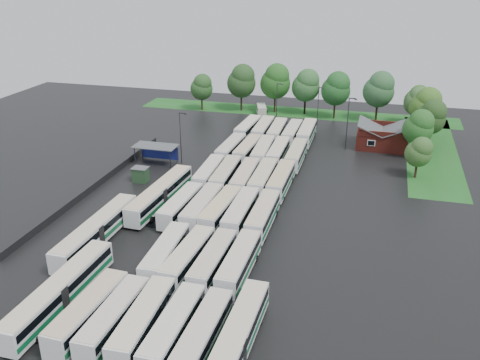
% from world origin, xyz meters
% --- Properties ---
extents(ground, '(160.00, 160.00, 0.00)m').
position_xyz_m(ground, '(0.00, 0.00, 0.00)').
color(ground, black).
rests_on(ground, ground).
extents(brick_building, '(10.07, 8.60, 5.39)m').
position_xyz_m(brick_building, '(24.00, 42.77, 1.87)').
color(brick_building, maroon).
rests_on(brick_building, ground).
extents(wash_shed, '(8.20, 4.20, 3.58)m').
position_xyz_m(wash_shed, '(-17.20, 22.02, 2.99)').
color(wash_shed, '#2D2D30').
rests_on(wash_shed, ground).
extents(utility_hut, '(2.70, 2.20, 2.62)m').
position_xyz_m(utility_hut, '(-16.20, 12.60, 1.32)').
color(utility_hut, '#204022').
rests_on(utility_hut, ground).
extents(grass_strip_north, '(80.00, 10.00, 0.01)m').
position_xyz_m(grass_strip_north, '(2.00, 64.80, 0.01)').
color(grass_strip_north, '#1D601E').
rests_on(grass_strip_north, ground).
extents(grass_strip_east, '(10.00, 50.00, 0.01)m').
position_xyz_m(grass_strip_east, '(34.00, 42.80, 0.01)').
color(grass_strip_east, '#1D601E').
rests_on(grass_strip_east, ground).
extents(west_fence, '(0.10, 50.00, 1.20)m').
position_xyz_m(west_fence, '(-22.20, 8.00, 0.60)').
color(west_fence, '#2D2D30').
rests_on(west_fence, ground).
extents(bus_r0c0, '(3.21, 12.63, 3.49)m').
position_xyz_m(bus_r0c0, '(-4.23, -25.74, 1.92)').
color(bus_r0c0, white).
rests_on(bus_r0c0, ground).
extents(bus_r0c1, '(2.67, 12.09, 3.36)m').
position_xyz_m(bus_r0c1, '(-1.23, -25.82, 1.85)').
color(bus_r0c1, white).
rests_on(bus_r0c1, ground).
extents(bus_r0c2, '(3.20, 12.71, 3.51)m').
position_xyz_m(bus_r0c2, '(1.99, -25.67, 1.93)').
color(bus_r0c2, white).
rests_on(bus_r0c2, ground).
extents(bus_r0c3, '(2.65, 12.40, 3.45)m').
position_xyz_m(bus_r0c3, '(5.39, -25.90, 1.90)').
color(bus_r0c3, white).
rests_on(bus_r0c3, ground).
extents(bus_r0c4, '(2.76, 12.23, 3.39)m').
position_xyz_m(bus_r0c4, '(8.53, -25.84, 1.87)').
color(bus_r0c4, white).
rests_on(bus_r0c4, ground).
extents(bus_r1c1, '(3.16, 12.35, 3.41)m').
position_xyz_m(bus_r1c1, '(-1.09, -12.39, 1.87)').
color(bus_r1c1, white).
rests_on(bus_r1c1, ground).
extents(bus_r1c2, '(3.15, 12.34, 3.41)m').
position_xyz_m(bus_r1c2, '(1.95, -12.51, 1.87)').
color(bus_r1c2, white).
rests_on(bus_r1c2, ground).
extents(bus_r1c3, '(2.74, 12.26, 3.41)m').
position_xyz_m(bus_r1c3, '(5.23, -12.50, 1.87)').
color(bus_r1c3, white).
rests_on(bus_r1c3, ground).
extents(bus_r1c4, '(2.67, 12.43, 3.46)m').
position_xyz_m(bus_r1c4, '(8.45, -12.13, 1.90)').
color(bus_r1c4, white).
rests_on(bus_r1c4, ground).
extents(bus_r2c0, '(3.02, 12.13, 3.35)m').
position_xyz_m(bus_r2c0, '(-4.36, 1.48, 1.84)').
color(bus_r2c0, white).
rests_on(bus_r2c0, ground).
extents(bus_r2c1, '(2.81, 12.53, 3.48)m').
position_xyz_m(bus_r2c1, '(-1.00, 1.48, 1.91)').
color(bus_r2c1, white).
rests_on(bus_r2c1, ground).
extents(bus_r2c2, '(3.24, 12.44, 3.43)m').
position_xyz_m(bus_r2c2, '(1.89, 1.54, 1.89)').
color(bus_r2c2, white).
rests_on(bus_r2c2, ground).
extents(bus_r2c3, '(2.80, 12.65, 3.52)m').
position_xyz_m(bus_r2c3, '(5.01, 1.39, 1.93)').
color(bus_r2c3, white).
rests_on(bus_r2c3, ground).
extents(bus_r2c4, '(2.79, 12.55, 3.49)m').
position_xyz_m(bus_r2c4, '(8.32, 1.35, 1.92)').
color(bus_r2c4, white).
rests_on(bus_r2c4, ground).
extents(bus_r3c0, '(2.98, 12.11, 3.35)m').
position_xyz_m(bus_r3c0, '(-4.38, 14.95, 1.84)').
color(bus_r3c0, white).
rests_on(bus_r3c0, ground).
extents(bus_r3c1, '(3.05, 12.52, 3.46)m').
position_xyz_m(bus_r3c1, '(-1.32, 14.86, 1.90)').
color(bus_r3c1, white).
rests_on(bus_r3c1, ground).
extents(bus_r3c2, '(3.01, 12.40, 3.43)m').
position_xyz_m(bus_r3c2, '(2.14, 14.66, 1.89)').
color(bus_r3c2, white).
rests_on(bus_r3c2, ground).
extents(bus_r3c3, '(2.87, 12.65, 3.51)m').
position_xyz_m(bus_r3c3, '(5.23, 14.93, 1.93)').
color(bus_r3c3, white).
rests_on(bus_r3c3, ground).
extents(bus_r3c4, '(2.71, 12.56, 3.49)m').
position_xyz_m(bus_r3c4, '(8.30, 14.96, 1.92)').
color(bus_r3c4, white).
rests_on(bus_r3c4, ground).
extents(bus_r4c0, '(2.99, 12.25, 3.39)m').
position_xyz_m(bus_r4c0, '(-4.32, 28.28, 1.86)').
color(bus_r4c0, white).
rests_on(bus_r4c0, ground).
extents(bus_r4c1, '(2.93, 11.99, 3.32)m').
position_xyz_m(bus_r4c1, '(-1.02, 28.69, 1.82)').
color(bus_r4c1, white).
rests_on(bus_r4c1, ground).
extents(bus_r4c2, '(3.19, 12.53, 3.46)m').
position_xyz_m(bus_r4c2, '(2.14, 28.21, 1.90)').
color(bus_r4c2, white).
rests_on(bus_r4c2, ground).
extents(bus_r4c3, '(2.72, 12.06, 3.35)m').
position_xyz_m(bus_r4c3, '(5.04, 28.68, 1.84)').
color(bus_r4c3, white).
rests_on(bus_r4c3, ground).
extents(bus_r4c4, '(2.75, 12.22, 3.39)m').
position_xyz_m(bus_r4c4, '(8.59, 28.13, 1.87)').
color(bus_r4c4, white).
rests_on(bus_r4c4, ground).
extents(bus_r5c0, '(3.18, 12.43, 3.43)m').
position_xyz_m(bus_r5c0, '(-4.42, 42.21, 1.89)').
color(bus_r5c0, white).
rests_on(bus_r5c0, ground).
extents(bus_r5c1, '(2.85, 12.41, 3.44)m').
position_xyz_m(bus_r5c1, '(-1.06, 42.25, 1.89)').
color(bus_r5c1, white).
rests_on(bus_r5c1, ground).
extents(bus_r5c2, '(3.01, 12.23, 3.38)m').
position_xyz_m(bus_r5c2, '(2.13, 41.82, 1.86)').
color(bus_r5c2, white).
rests_on(bus_r5c2, ground).
extents(bus_r5c3, '(2.56, 11.98, 3.33)m').
position_xyz_m(bus_r5c3, '(5.40, 41.75, 1.83)').
color(bus_r5c3, white).
rests_on(bus_r5c3, ground).
extents(bus_r5c4, '(2.85, 12.67, 3.52)m').
position_xyz_m(bus_r5c4, '(8.46, 42.26, 1.93)').
color(bus_r5c4, white).
rests_on(bus_r5c4, ground).
extents(artic_bus_west_a, '(3.06, 18.82, 3.48)m').
position_xyz_m(artic_bus_west_a, '(-9.17, -23.24, 1.93)').
color(artic_bus_west_a, white).
rests_on(artic_bus_west_a, ground).
extents(artic_bus_west_b, '(3.62, 18.94, 3.49)m').
position_xyz_m(artic_bus_west_b, '(-8.96, 4.46, 1.94)').
color(artic_bus_west_b, white).
rests_on(artic_bus_west_b, ground).
extents(artic_bus_west_c, '(2.98, 18.86, 3.49)m').
position_xyz_m(artic_bus_west_c, '(-12.44, -9.26, 1.94)').
color(artic_bus_west_c, white).
rests_on(artic_bus_west_c, ground).
extents(artic_bus_east, '(2.77, 18.44, 3.42)m').
position_xyz_m(artic_bus_east, '(11.95, -26.51, 1.89)').
color(artic_bus_east, white).
rests_on(artic_bus_east, ground).
extents(minibus, '(3.69, 6.10, 2.50)m').
position_xyz_m(minibus, '(-5.55, 60.02, 1.39)').
color(minibus, silver).
rests_on(minibus, ground).
extents(tree_north_0, '(5.70, 5.70, 9.44)m').
position_xyz_m(tree_north_0, '(-21.33, 60.71, 6.07)').
color(tree_north_0, '#3C2415').
rests_on(tree_north_0, ground).
extents(tree_north_1, '(7.26, 7.26, 12.02)m').
position_xyz_m(tree_north_1, '(-11.40, 62.99, 7.73)').
color(tree_north_1, '#2F231A').
rests_on(tree_north_1, ground).
extents(tree_north_2, '(7.54, 7.54, 12.49)m').
position_xyz_m(tree_north_2, '(-2.77, 63.44, 8.04)').
color(tree_north_2, '#382816').
rests_on(tree_north_2, ground).
extents(tree_north_3, '(6.92, 6.92, 11.47)m').
position_xyz_m(tree_north_3, '(4.84, 63.86, 7.38)').
color(tree_north_3, black).
rests_on(tree_north_3, ground).
extents(tree_north_4, '(7.02, 7.02, 11.62)m').
position_xyz_m(tree_north_4, '(12.39, 61.82, 7.48)').
color(tree_north_4, '#2E2214').
rests_on(tree_north_4, ground).
extents(tree_north_5, '(7.34, 7.34, 12.16)m').
position_xyz_m(tree_north_5, '(22.37, 62.13, 7.82)').
color(tree_north_5, black).
rests_on(tree_north_5, ground).
extents(tree_north_6, '(5.72, 5.72, 9.48)m').
position_xyz_m(tree_north_6, '(31.09, 61.55, 6.10)').
color(tree_north_6, black).
rests_on(tree_north_6, ground).
extents(tree_east_0, '(4.71, 4.67, 7.74)m').
position_xyz_m(tree_east_0, '(30.47, 27.01, 4.97)').
color(tree_east_0, '#3C2417').
rests_on(tree_east_0, ground).
extents(tree_east_1, '(5.93, 5.93, 9.82)m').
position_xyz_m(tree_east_1, '(30.64, 38.00, 6.31)').
color(tree_east_1, '#392615').
rests_on(tree_east_1, ground).
extents(tree_east_2, '(6.21, 6.21, 10.28)m').
position_xyz_m(tree_east_2, '(33.22, 44.95, 6.61)').
color(tree_east_2, black).
rests_on(tree_east_2, ground).
extents(tree_east_3, '(6.77, 6.77, 11.21)m').
position_xyz_m(tree_east_3, '(32.46, 51.79, 7.21)').
color(tree_east_3, '#302318').
rests_on(tree_east_3, ground).
extents(tree_east_4, '(5.70, 5.69, 9.42)m').
position_xyz_m(tree_east_4, '(31.05, 59.91, 6.05)').
color(tree_east_4, black).
rests_on(tree_east_4, ground).
extents(lamp_post_ne, '(1.66, 0.32, 10.75)m').
position_xyz_m(lamp_post_ne, '(17.08, 39.51, 6.24)').
color(lamp_post_ne, '#2D2D30').
rests_on(lamp_post_ne, ground).
extents(lamp_post_nw, '(1.53, 0.30, 9.92)m').
position_xyz_m(lamp_post_nw, '(-12.57, 23.31, 5.76)').
color(lamp_post_nw, '#2D2D30').
rests_on(lamp_post_nw, ground).
extents(lamp_post_back_w, '(1.46, 0.28, 9.47)m').
position_xyz_m(lamp_post_back_w, '(-0.50, 54.50, 5.50)').
color(lamp_post_back_w, '#2D2D30').
rests_on(lamp_post_back_w, ground).
extents(lamp_post_back_e, '(1.40, 0.27, 9.07)m').
position_xyz_m(lamp_post_back_e, '(9.16, 54.85, 5.27)').
color(lamp_post_back_e, '#2D2D30').
rests_on(lamp_post_back_e, ground).
extents(puddle_0, '(5.68, 5.68, 0.01)m').
position_xyz_m(puddle_0, '(-2.62, -22.78, 0.00)').
color(puddle_0, black).
rests_on(puddle_0, ground).
extents(puddle_1, '(4.33, 4.33, 0.01)m').
position_xyz_m(puddle_1, '(8.03, -23.43, 0.00)').
color(puddle_1, black).
rests_on(puddle_1, ground).
extents(puddle_2, '(4.55, 4.55, 0.01)m').
position_xyz_m(puddle_2, '(-7.14, -0.92, 0.00)').
color(puddle_2, black).
rests_on(puddle_2, ground).
extents(puddle_3, '(2.90, 2.90, 0.01)m').
position_xyz_m(puddle_3, '(4.25, -1.66, 0.00)').
color(puddle_3, black).
rests_on(puddle_3, ground).
extents(puddle_4, '(3.13, 3.13, 0.01)m').
position_xyz_m(puddle_4, '(11.10, -15.83, 0.00)').
color(puddle_4, black).
rests_on(puddle_4, ground).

